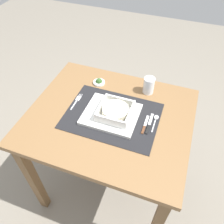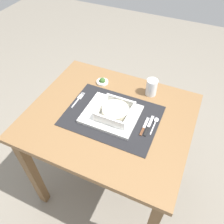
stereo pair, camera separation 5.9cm
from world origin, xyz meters
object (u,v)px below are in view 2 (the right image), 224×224
spoon (156,122)px  butter_knife (148,127)px  condiment_saucer (102,81)px  porridge_bowl (115,112)px  drinking_glass (151,88)px  dining_table (110,130)px  fork (79,99)px  bread_knife (144,128)px

spoon → butter_knife: (-0.02, -0.05, -0.00)m
butter_knife → condiment_saucer: size_ratio=2.00×
butter_knife → condiment_saucer: 0.42m
porridge_bowl → drinking_glass: size_ratio=1.69×
dining_table → condiment_saucer: bearing=123.7°
dining_table → drinking_glass: (0.15, 0.25, 0.17)m
porridge_bowl → spoon: porridge_bowl is taller
fork → butter_knife: butter_knife is taller
fork → bread_knife: bread_knife is taller
fork → butter_knife: 0.42m
drinking_glass → porridge_bowl: bearing=-114.4°
condiment_saucer → spoon: bearing=-24.6°
butter_knife → spoon: bearing=61.7°
condiment_saucer → drinking_glass: bearing=4.8°
bread_knife → drinking_glass: bearing=94.9°
fork → butter_knife: (0.42, -0.04, 0.00)m
drinking_glass → dining_table: bearing=-120.6°
butter_knife → drinking_glass: (-0.07, 0.25, 0.04)m
spoon → drinking_glass: drinking_glass is taller
drinking_glass → fork: bearing=-149.1°
dining_table → butter_knife: bearing=0.1°
butter_knife → drinking_glass: size_ratio=1.45×
bread_knife → drinking_glass: (-0.05, 0.26, 0.04)m
dining_table → spoon: (0.24, 0.05, 0.13)m
dining_table → condiment_saucer: 0.30m
spoon → butter_knife: size_ratio=0.83×
spoon → bread_knife: spoon is taller
dining_table → condiment_saucer: (-0.15, 0.22, 0.13)m
butter_knife → porridge_bowl: bearing=178.4°
dining_table → spoon: size_ratio=7.30×
porridge_bowl → bread_knife: (0.16, -0.01, -0.04)m
porridge_bowl → bread_knife: size_ratio=1.32×
bread_knife → condiment_saucer: size_ratio=1.77×
bread_knife → porridge_bowl: bearing=170.9°
spoon → drinking_glass: (-0.09, 0.20, 0.04)m
dining_table → fork: (-0.20, 0.04, 0.13)m
bread_knife → drinking_glass: size_ratio=1.29×
spoon → porridge_bowl: bearing=-168.2°
porridge_bowl → bread_knife: bearing=-3.7°
fork → bread_knife: bearing=-5.9°
fork → spoon: bearing=2.5°
butter_knife → bread_knife: bearing=-148.4°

